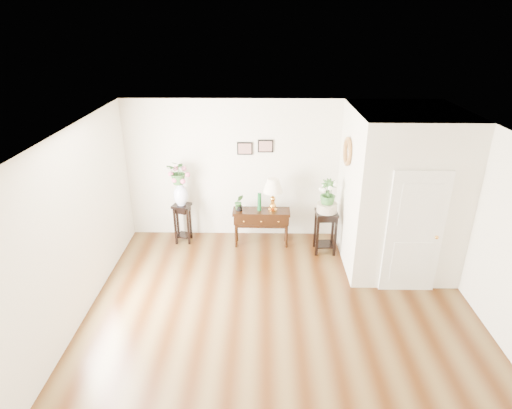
{
  "coord_description": "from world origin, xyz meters",
  "views": [
    {
      "loc": [
        -0.31,
        -5.25,
        4.2
      ],
      "look_at": [
        -0.41,
        1.3,
        1.3
      ],
      "focal_mm": 30.0,
      "sensor_mm": 36.0,
      "label": 1
    }
  ],
  "objects_px": {
    "table_lamp": "(273,194)",
    "plant_stand_a": "(183,223)",
    "plant_stand_b": "(325,232)",
    "console_table": "(261,227)"
  },
  "relations": [
    {
      "from": "console_table",
      "to": "table_lamp",
      "type": "relative_size",
      "value": 1.67
    },
    {
      "from": "plant_stand_a",
      "to": "table_lamp",
      "type": "bearing_deg",
      "value": -3.23
    },
    {
      "from": "plant_stand_a",
      "to": "plant_stand_b",
      "type": "distance_m",
      "value": 2.82
    },
    {
      "from": "plant_stand_b",
      "to": "table_lamp",
      "type": "bearing_deg",
      "value": 165.41
    },
    {
      "from": "console_table",
      "to": "plant_stand_b",
      "type": "relative_size",
      "value": 1.32
    },
    {
      "from": "table_lamp",
      "to": "plant_stand_b",
      "type": "xyz_separation_m",
      "value": [
        1.01,
        -0.26,
        -0.67
      ]
    },
    {
      "from": "plant_stand_b",
      "to": "plant_stand_a",
      "type": "bearing_deg",
      "value": 172.6
    },
    {
      "from": "plant_stand_a",
      "to": "plant_stand_b",
      "type": "xyz_separation_m",
      "value": [
        2.79,
        -0.36,
        0.02
      ]
    },
    {
      "from": "table_lamp",
      "to": "console_table",
      "type": "bearing_deg",
      "value": 180.0
    },
    {
      "from": "table_lamp",
      "to": "plant_stand_a",
      "type": "xyz_separation_m",
      "value": [
        -1.79,
        0.1,
        -0.69
      ]
    }
  ]
}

